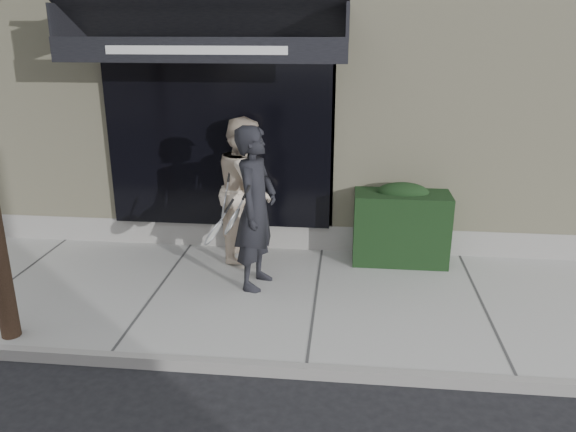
# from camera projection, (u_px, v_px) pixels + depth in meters

# --- Properties ---
(ground) EXTENTS (80.00, 80.00, 0.00)m
(ground) POSITION_uv_depth(u_px,v_px,m) (316.00, 304.00, 6.97)
(ground) COLOR black
(ground) RESTS_ON ground
(sidewalk) EXTENTS (20.00, 3.00, 0.12)m
(sidewalk) POSITION_uv_depth(u_px,v_px,m) (316.00, 300.00, 6.95)
(sidewalk) COLOR #A2A39D
(sidewalk) RESTS_ON ground
(curb) EXTENTS (20.00, 0.10, 0.14)m
(curb) POSITION_uv_depth(u_px,v_px,m) (306.00, 371.00, 5.49)
(curb) COLOR gray
(curb) RESTS_ON ground
(building_facade) EXTENTS (14.30, 8.04, 5.64)m
(building_facade) POSITION_uv_depth(u_px,v_px,m) (333.00, 56.00, 10.77)
(building_facade) COLOR beige
(building_facade) RESTS_ON ground
(hedge) EXTENTS (1.30, 0.70, 1.14)m
(hedge) POSITION_uv_depth(u_px,v_px,m) (401.00, 224.00, 7.83)
(hedge) COLOR black
(hedge) RESTS_ON sidewalk
(pedestrian_front) EXTENTS (0.88, 0.99, 2.05)m
(pedestrian_front) POSITION_uv_depth(u_px,v_px,m) (256.00, 209.00, 6.91)
(pedestrian_front) COLOR black
(pedestrian_front) RESTS_ON sidewalk
(pedestrian_back) EXTENTS (0.78, 0.99, 2.01)m
(pedestrian_back) POSITION_uv_depth(u_px,v_px,m) (245.00, 189.00, 7.84)
(pedestrian_back) COLOR beige
(pedestrian_back) RESTS_ON sidewalk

